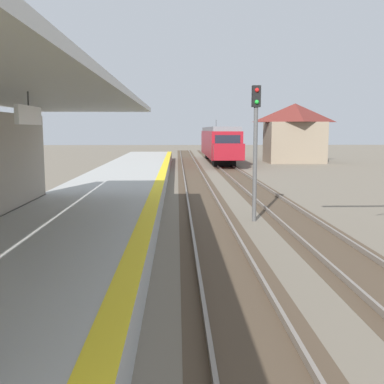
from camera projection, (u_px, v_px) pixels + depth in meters
station_platform at (92, 214)px, 17.14m from camera, size 5.00×80.00×0.91m
track_pair_nearest_platform at (204, 206)px, 21.30m from camera, size 2.34×120.00×0.16m
track_pair_middle at (277, 206)px, 21.41m from camera, size 2.34×120.00×0.16m
approaching_train at (219, 143)px, 50.84m from camera, size 2.93×19.60×4.76m
rail_signal_post at (255, 139)px, 17.60m from camera, size 0.32×0.34×5.20m
distant_trackside_house at (294, 132)px, 50.27m from camera, size 6.60×5.28×6.40m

